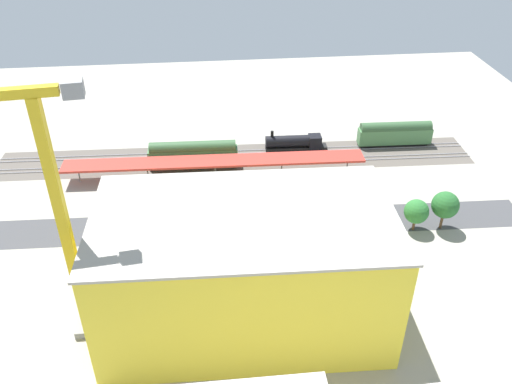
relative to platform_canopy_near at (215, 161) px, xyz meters
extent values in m
plane|color=#9E998C|center=(-5.11, 13.37, -3.82)|extent=(174.28, 174.28, 0.00)
cube|color=#5B544C|center=(-5.11, -7.56, -3.82)|extent=(109.28, 16.45, 0.01)
cube|color=#424244|center=(-5.11, 18.27, -3.82)|extent=(109.15, 12.39, 0.01)
cube|color=#9E9EA8|center=(-5.11, -10.81, -3.64)|extent=(108.88, 3.52, 0.12)
cube|color=#9E9EA8|center=(-5.11, -9.37, -3.64)|extent=(108.88, 3.52, 0.12)
cube|color=#9E9EA8|center=(-5.11, -5.76, -3.64)|extent=(108.88, 3.52, 0.12)
cube|color=#9E9EA8|center=(-5.11, -4.32, -3.64)|extent=(108.88, 3.52, 0.12)
cube|color=#B73328|center=(0.00, 0.00, 0.02)|extent=(65.11, 7.24, 0.50)
cylinder|color=slate|center=(-29.23, 0.91, -2.02)|extent=(0.30, 0.30, 3.59)
cylinder|color=slate|center=(-14.61, 0.46, -2.02)|extent=(0.30, 0.30, 3.59)
cylinder|color=slate|center=(0.00, 0.00, -2.02)|extent=(0.30, 0.30, 3.59)
cylinder|color=slate|center=(14.61, -0.46, -2.02)|extent=(0.30, 0.30, 3.59)
cylinder|color=slate|center=(29.23, -0.91, -2.02)|extent=(0.30, 0.30, 3.59)
cube|color=black|center=(-19.64, -10.09, -3.32)|extent=(14.68, 2.92, 1.00)
cylinder|color=black|center=(-18.19, -10.14, -1.45)|extent=(11.78, 3.10, 2.74)
cube|color=black|center=(-24.03, -9.96, -2.03)|extent=(3.00, 3.03, 3.58)
cylinder|color=black|center=(-13.84, -10.27, 0.62)|extent=(0.70, 0.70, 1.40)
cube|color=black|center=(-43.53, -10.09, -3.52)|extent=(15.92, 2.78, 0.60)
cube|color=#4C7F4C|center=(-43.53, -10.09, -1.35)|extent=(17.70, 3.40, 3.73)
cylinder|color=#355935|center=(-43.53, -10.09, 0.76)|extent=(16.99, 3.38, 2.86)
cube|color=black|center=(4.68, -5.04, -3.52)|extent=(17.96, 2.97, 0.60)
cube|color=#4C7F4C|center=(4.68, -5.04, -1.33)|extent=(19.96, 3.64, 3.78)
cylinder|color=#355935|center=(4.68, -5.04, 0.81)|extent=(19.17, 3.61, 3.02)
cube|color=black|center=(-32.77, 14.76, -3.67)|extent=(3.72, 1.77, 0.30)
cube|color=silver|center=(-32.77, 14.76, -3.10)|extent=(4.42, 1.86, 0.84)
cube|color=#1E2328|center=(-32.77, 14.76, -2.42)|extent=(2.49, 1.60, 0.53)
cube|color=black|center=(-25.50, 14.58, -3.67)|extent=(3.55, 1.91, 0.30)
cube|color=black|center=(-25.50, 14.58, -3.12)|extent=(4.21, 2.02, 0.80)
cube|color=#1E2328|center=(-25.50, 14.58, -2.45)|extent=(2.40, 1.68, 0.53)
cube|color=black|center=(-19.36, 15.26, -3.67)|extent=(3.75, 1.93, 0.30)
cube|color=silver|center=(-19.36, 15.26, -3.13)|extent=(4.46, 2.03, 0.78)
cube|color=#1E2328|center=(-19.36, 15.26, -2.42)|extent=(2.52, 1.73, 0.64)
cube|color=black|center=(-13.41, 15.00, -3.67)|extent=(3.97, 1.67, 0.30)
cube|color=#474C51|center=(-13.41, 15.00, -3.13)|extent=(4.73, 1.75, 0.79)
cube|color=#1E2328|center=(-13.41, 15.00, -2.39)|extent=(2.65, 1.53, 0.67)
cube|color=yellow|center=(-2.90, 42.01, 5.65)|extent=(41.95, 24.22, 18.94)
cube|color=#ADA89E|center=(-2.90, 42.01, 15.32)|extent=(42.57, 24.84, 0.40)
cube|color=gray|center=(20.75, 42.27, -3.22)|extent=(3.60, 3.60, 1.20)
cube|color=yellow|center=(20.75, 42.27, 15.04)|extent=(1.40, 1.40, 37.73)
cube|color=gray|center=(16.28, 41.77, 34.51)|extent=(2.61, 2.25, 2.00)
cube|color=black|center=(-2.72, 24.69, -3.57)|extent=(9.64, 2.19, 0.50)
cube|color=silver|center=(-3.82, 24.70, -1.79)|extent=(7.43, 2.42, 3.05)
cube|color=maroon|center=(0.99, 24.67, -2.05)|extent=(2.22, 2.39, 2.53)
cylinder|color=brown|center=(-36.51, 23.21, -2.53)|extent=(0.51, 0.51, 2.58)
sphere|color=#2D7233|center=(-36.51, 23.21, 0.37)|extent=(4.61, 4.61, 4.61)
cylinder|color=brown|center=(14.69, 22.35, -2.36)|extent=(0.37, 0.37, 2.92)
sphere|color=#38843D|center=(14.69, 22.35, 0.95)|extent=(5.28, 5.28, 5.28)
cylinder|color=brown|center=(-1.51, 22.43, -2.44)|extent=(0.60, 0.60, 2.75)
sphere|color=#28662D|center=(-1.51, 22.43, 0.82)|extent=(5.38, 5.38, 5.38)
cylinder|color=brown|center=(-41.86, 23.21, -2.07)|extent=(0.52, 0.52, 3.51)
sphere|color=#28662D|center=(-41.86, 23.21, 1.47)|extent=(5.09, 5.09, 5.09)
cylinder|color=brown|center=(-17.54, 23.80, -1.94)|extent=(0.38, 0.38, 3.77)
sphere|color=#28662D|center=(-17.54, 23.80, 1.85)|extent=(5.45, 5.45, 5.45)
cylinder|color=#333333|center=(-9.15, 22.96, -0.61)|extent=(0.16, 0.16, 6.43)
cube|color=black|center=(-9.15, 22.96, 3.06)|extent=(0.36, 0.36, 0.90)
sphere|color=green|center=(-8.93, 22.96, 3.36)|extent=(0.20, 0.20, 0.20)
camera|label=1|loc=(1.58, 100.74, 58.02)|focal=37.62mm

